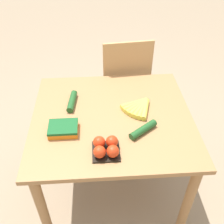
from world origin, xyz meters
name	(u,v)px	position (x,y,z in m)	size (l,w,h in m)	color
ground_plane	(112,187)	(0.00, 0.00, 0.00)	(12.00, 12.00, 0.00)	gray
dining_table	(112,130)	(0.00, 0.00, 0.65)	(1.01, 0.93, 0.78)	#9E7044
chair	(124,89)	(0.15, 0.64, 0.52)	(0.45, 0.44, 1.02)	tan
banana_bunch	(139,107)	(0.18, 0.05, 0.79)	(0.20, 0.20, 0.04)	brown
tomato_pack	(106,147)	(-0.05, -0.30, 0.81)	(0.15, 0.15, 0.08)	black
carrot_bag	(63,128)	(-0.29, -0.12, 0.80)	(0.17, 0.13, 0.05)	orange
cucumber_near	(143,130)	(0.17, -0.16, 0.80)	(0.18, 0.15, 0.04)	#1E5123
cucumber_far	(72,101)	(-0.26, 0.14, 0.80)	(0.06, 0.20, 0.04)	#1E5123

